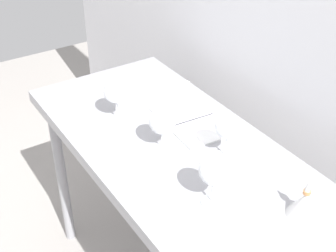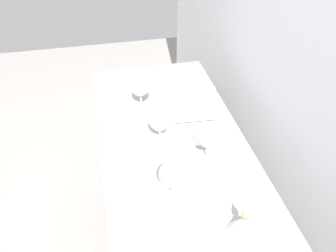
{
  "view_description": "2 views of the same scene",
  "coord_description": "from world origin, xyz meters",
  "views": [
    {
      "loc": [
        1.21,
        -0.82,
        1.95
      ],
      "look_at": [
        -0.08,
        0.01,
        0.94
      ],
      "focal_mm": 51.45,
      "sensor_mm": 36.0,
      "label": 1
    },
    {
      "loc": [
        1.14,
        -0.28,
        1.93
      ],
      "look_at": [
        -0.01,
        -0.03,
        0.98
      ],
      "focal_mm": 36.86,
      "sensor_mm": 36.0,
      "label": 2
    }
  ],
  "objects": [
    {
      "name": "ground_plane",
      "position": [
        0.0,
        0.0,
        0.0
      ],
      "size": [
        6.0,
        6.0,
        0.0
      ],
      "primitive_type": "plane",
      "color": "gray"
    },
    {
      "name": "back_wall",
      "position": [
        0.0,
        0.49,
        1.3
      ],
      "size": [
        3.8,
        0.04,
        2.6
      ],
      "primitive_type": "cube",
      "color": "silver",
      "rests_on": "ground_plane"
    },
    {
      "name": "steel_counter",
      "position": [
        0.0,
        -0.01,
        0.79
      ],
      "size": [
        1.4,
        0.65,
        0.9
      ],
      "color": "gray",
      "rests_on": "ground_plane"
    },
    {
      "name": "wine_glass_near_left",
      "position": [
        -0.28,
        -0.11,
        1.02
      ],
      "size": [
        0.09,
        0.09,
        0.17
      ],
      "color": "white",
      "rests_on": "steel_counter"
    },
    {
      "name": "wine_glass_near_right",
      "position": [
        0.32,
        -0.08,
        1.03
      ],
      "size": [
        0.1,
        0.1,
        0.18
      ],
      "color": "white",
      "rests_on": "steel_counter"
    },
    {
      "name": "wine_glass_far_right",
      "position": [
        0.15,
        0.11,
        1.02
      ],
      "size": [
        0.09,
        0.09,
        0.18
      ],
      "color": "white",
      "rests_on": "steel_counter"
    },
    {
      "name": "wine_glass_near_center",
      "position": [
        -0.01,
        -0.06,
        1.02
      ],
      "size": [
        0.1,
        0.1,
        0.17
      ],
      "color": "white",
      "rests_on": "steel_counter"
    },
    {
      "name": "open_notebook",
      "position": [
        -0.1,
        0.13,
        0.9
      ],
      "size": [
        0.34,
        0.23,
        0.01
      ],
      "rotation": [
        0.0,
        0.0,
        -0.06
      ],
      "color": "white",
      "rests_on": "steel_counter"
    },
    {
      "name": "tasting_sheet_upper",
      "position": [
        0.31,
        0.12,
        0.9
      ],
      "size": [
        0.17,
        0.23,
        0.0
      ],
      "primitive_type": "cube",
      "rotation": [
        0.0,
        0.0,
        0.11
      ],
      "color": "white",
      "rests_on": "steel_counter"
    },
    {
      "name": "tasting_sheet_lower",
      "position": [
        -0.4,
        0.16,
        0.9
      ],
      "size": [
        0.3,
        0.32,
        0.0
      ],
      "primitive_type": "cube",
      "rotation": [
        0.0,
        0.0,
        0.54
      ],
      "color": "white",
      "rests_on": "steel_counter"
    },
    {
      "name": "decanter_funnel",
      "position": [
        0.52,
        0.12,
        0.94
      ],
      "size": [
        0.1,
        0.1,
        0.14
      ],
      "color": "#BDBDBD",
      "rests_on": "steel_counter"
    }
  ]
}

